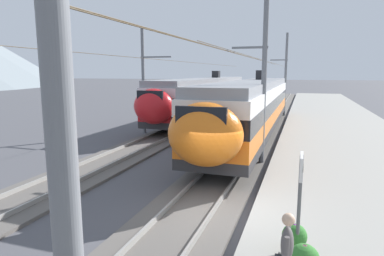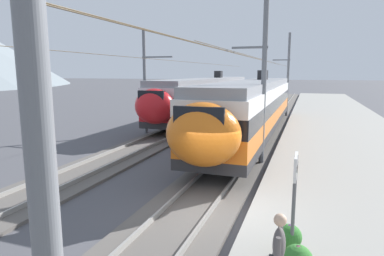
{
  "view_description": "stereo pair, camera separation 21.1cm",
  "coord_description": "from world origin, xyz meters",
  "px_view_note": "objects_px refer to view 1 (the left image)",
  "views": [
    {
      "loc": [
        -9.54,
        -2.18,
        4.39
      ],
      "look_at": [
        6.22,
        3.1,
        1.61
      ],
      "focal_mm": 31.12,
      "sensor_mm": 36.0,
      "label": 1
    },
    {
      "loc": [
        -9.47,
        -2.38,
        4.39
      ],
      "look_at": [
        6.22,
        3.1,
        1.61
      ],
      "focal_mm": 31.12,
      "sensor_mm": 36.0,
      "label": 2
    }
  ],
  "objects_px": {
    "train_far_track": "(205,95)",
    "catenary_mast_east": "(285,74)",
    "train_near_platform": "(253,106)",
    "catenary_mast_west": "(49,126)",
    "catenary_mast_mid": "(262,81)",
    "catenary_mast_far_side": "(145,79)",
    "passenger_walking": "(287,254)",
    "potted_plant_platform_edge": "(294,238)",
    "platform_sign": "(300,184)"
  },
  "relations": [
    {
      "from": "train_far_track",
      "to": "catenary_mast_east",
      "type": "height_order",
      "value": "catenary_mast_east"
    },
    {
      "from": "train_near_platform",
      "to": "catenary_mast_west",
      "type": "relative_size",
      "value": 0.49
    },
    {
      "from": "catenary_mast_mid",
      "to": "catenary_mast_far_side",
      "type": "bearing_deg",
      "value": 56.38
    },
    {
      "from": "catenary_mast_far_side",
      "to": "passenger_walking",
      "type": "xyz_separation_m",
      "value": [
        -16.16,
        -10.66,
        -2.61
      ]
    },
    {
      "from": "catenary_mast_west",
      "to": "potted_plant_platform_edge",
      "type": "distance_m",
      "value": 6.4
    },
    {
      "from": "train_near_platform",
      "to": "potted_plant_platform_edge",
      "type": "bearing_deg",
      "value": -168.06
    },
    {
      "from": "catenary_mast_west",
      "to": "catenary_mast_far_side",
      "type": "height_order",
      "value": "catenary_mast_west"
    },
    {
      "from": "passenger_walking",
      "to": "potted_plant_platform_edge",
      "type": "xyz_separation_m",
      "value": [
        1.72,
        -0.11,
        -0.55
      ]
    },
    {
      "from": "catenary_mast_west",
      "to": "catenary_mast_east",
      "type": "distance_m",
      "value": 32.18
    },
    {
      "from": "train_far_track",
      "to": "platform_sign",
      "type": "height_order",
      "value": "train_far_track"
    },
    {
      "from": "train_near_platform",
      "to": "passenger_walking",
      "type": "height_order",
      "value": "train_near_platform"
    },
    {
      "from": "catenary_mast_mid",
      "to": "passenger_walking",
      "type": "height_order",
      "value": "catenary_mast_mid"
    },
    {
      "from": "train_near_platform",
      "to": "catenary_mast_east",
      "type": "relative_size",
      "value": 0.49
    },
    {
      "from": "train_near_platform",
      "to": "potted_plant_platform_edge",
      "type": "distance_m",
      "value": 15.18
    },
    {
      "from": "catenary_mast_east",
      "to": "catenary_mast_mid",
      "type": "bearing_deg",
      "value": 179.98
    },
    {
      "from": "catenary_mast_east",
      "to": "platform_sign",
      "type": "height_order",
      "value": "catenary_mast_east"
    },
    {
      "from": "catenary_mast_east",
      "to": "potted_plant_platform_edge",
      "type": "distance_m",
      "value": 27.26
    },
    {
      "from": "train_near_platform",
      "to": "catenary_mast_far_side",
      "type": "bearing_deg",
      "value": 92.59
    },
    {
      "from": "train_near_platform",
      "to": "platform_sign",
      "type": "xyz_separation_m",
      "value": [
        -14.97,
        -3.19,
        -0.15
      ]
    },
    {
      "from": "catenary_mast_west",
      "to": "platform_sign",
      "type": "xyz_separation_m",
      "value": [
        5.01,
        -1.91,
        -1.91
      ]
    },
    {
      "from": "platform_sign",
      "to": "passenger_walking",
      "type": "bearing_deg",
      "value": 173.77
    },
    {
      "from": "catenary_mast_mid",
      "to": "train_far_track",
      "type": "bearing_deg",
      "value": 25.41
    },
    {
      "from": "train_near_platform",
      "to": "passenger_walking",
      "type": "xyz_separation_m",
      "value": [
        -16.5,
        -3.02,
        -0.93
      ]
    },
    {
      "from": "platform_sign",
      "to": "train_near_platform",
      "type": "bearing_deg",
      "value": 12.02
    },
    {
      "from": "train_near_platform",
      "to": "catenary_mast_mid",
      "type": "xyz_separation_m",
      "value": [
        -6.27,
        -1.28,
        1.77
      ]
    },
    {
      "from": "catenary_mast_west",
      "to": "catenary_mast_east",
      "type": "relative_size",
      "value": 1.0
    },
    {
      "from": "train_near_platform",
      "to": "train_far_track",
      "type": "relative_size",
      "value": 0.97
    },
    {
      "from": "catenary_mast_west",
      "to": "train_far_track",
      "type": "bearing_deg",
      "value": 13.88
    },
    {
      "from": "catenary_mast_mid",
      "to": "platform_sign",
      "type": "distance_m",
      "value": 9.11
    },
    {
      "from": "catenary_mast_far_side",
      "to": "passenger_walking",
      "type": "distance_m",
      "value": 19.53
    },
    {
      "from": "train_far_track",
      "to": "passenger_walking",
      "type": "xyz_separation_m",
      "value": [
        -25.07,
        -8.8,
        -0.94
      ]
    },
    {
      "from": "train_near_platform",
      "to": "platform_sign",
      "type": "bearing_deg",
      "value": -167.98
    },
    {
      "from": "platform_sign",
      "to": "potted_plant_platform_edge",
      "type": "distance_m",
      "value": 1.34
    },
    {
      "from": "catenary_mast_west",
      "to": "passenger_walking",
      "type": "relative_size",
      "value": 28.79
    },
    {
      "from": "train_near_platform",
      "to": "train_far_track",
      "type": "distance_m",
      "value": 10.34
    },
    {
      "from": "platform_sign",
      "to": "potted_plant_platform_edge",
      "type": "bearing_deg",
      "value": 18.4
    },
    {
      "from": "platform_sign",
      "to": "potted_plant_platform_edge",
      "type": "xyz_separation_m",
      "value": [
        0.19,
        0.06,
        -1.33
      ]
    },
    {
      "from": "platform_sign",
      "to": "catenary_mast_east",
      "type": "bearing_deg",
      "value": 4.02
    },
    {
      "from": "catenary_mast_west",
      "to": "catenary_mast_mid",
      "type": "height_order",
      "value": "catenary_mast_mid"
    },
    {
      "from": "train_near_platform",
      "to": "platform_sign",
      "type": "distance_m",
      "value": 15.3
    },
    {
      "from": "catenary_mast_east",
      "to": "catenary_mast_far_side",
      "type": "bearing_deg",
      "value": 144.58
    },
    {
      "from": "potted_plant_platform_edge",
      "to": "catenary_mast_east",
      "type": "bearing_deg",
      "value": 3.91
    },
    {
      "from": "train_near_platform",
      "to": "catenary_mast_east",
      "type": "distance_m",
      "value": 12.42
    },
    {
      "from": "catenary_mast_far_side",
      "to": "potted_plant_platform_edge",
      "type": "relative_size",
      "value": 67.24
    },
    {
      "from": "catenary_mast_mid",
      "to": "potted_plant_platform_edge",
      "type": "height_order",
      "value": "catenary_mast_mid"
    },
    {
      "from": "catenary_mast_far_side",
      "to": "platform_sign",
      "type": "relative_size",
      "value": 20.62
    },
    {
      "from": "train_far_track",
      "to": "catenary_mast_west",
      "type": "height_order",
      "value": "catenary_mast_west"
    },
    {
      "from": "train_far_track",
      "to": "platform_sign",
      "type": "bearing_deg",
      "value": -159.15
    },
    {
      "from": "train_near_platform",
      "to": "catenary_mast_far_side",
      "type": "height_order",
      "value": "catenary_mast_far_side"
    },
    {
      "from": "train_near_platform",
      "to": "catenary_mast_west",
      "type": "bearing_deg",
      "value": -176.35
    }
  ]
}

